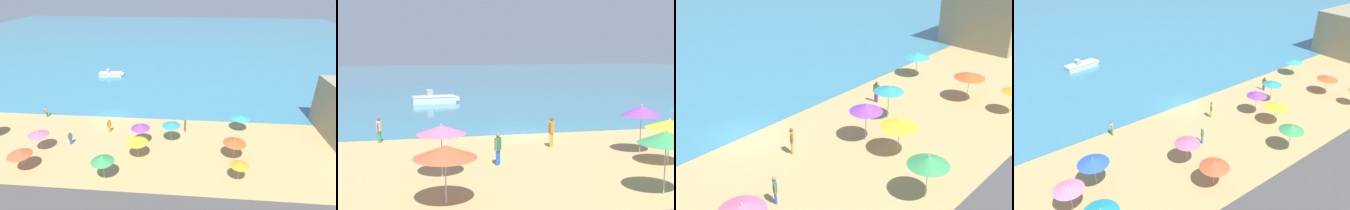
% 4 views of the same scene
% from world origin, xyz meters
% --- Properties ---
extents(ground_plane, '(160.00, 160.00, 0.00)m').
position_xyz_m(ground_plane, '(0.00, 0.00, 0.00)').
color(ground_plane, tan).
extents(beach_umbrella_0, '(2.37, 2.37, 2.33)m').
position_xyz_m(beach_umbrella_0, '(15.57, -7.95, 2.04)').
color(beach_umbrella_0, '#B2B2B7').
rests_on(beach_umbrella_0, ground_plane).
extents(beach_umbrella_2, '(2.31, 2.31, 2.34)m').
position_xyz_m(beach_umbrella_2, '(5.38, -8.67, 2.06)').
color(beach_umbrella_2, '#B2B2B7').
rests_on(beach_umbrella_2, ground_plane).
extents(beach_umbrella_4, '(2.11, 2.11, 2.52)m').
position_xyz_m(beach_umbrella_4, '(8.74, -5.32, 2.27)').
color(beach_umbrella_4, '#B2B2B7').
rests_on(beach_umbrella_4, ground_plane).
extents(beach_umbrella_5, '(2.20, 2.20, 2.59)m').
position_xyz_m(beach_umbrella_5, '(2.84, -12.33, 2.27)').
color(beach_umbrella_5, '#B2B2B7').
rests_on(beach_umbrella_5, ground_plane).
extents(beach_umbrella_6, '(2.15, 2.15, 2.69)m').
position_xyz_m(beach_umbrella_6, '(5.30, -6.14, 2.35)').
color(beach_umbrella_6, '#B2B2B7').
rests_on(beach_umbrella_6, ground_plane).
extents(beach_umbrella_8, '(2.26, 2.26, 2.16)m').
position_xyz_m(beach_umbrella_8, '(17.12, -2.08, 1.89)').
color(beach_umbrella_8, '#B2B2B7').
rests_on(beach_umbrella_8, ground_plane).
extents(beach_umbrella_9, '(2.19, 2.19, 2.41)m').
position_xyz_m(beach_umbrella_9, '(-5.60, -8.29, 2.14)').
color(beach_umbrella_9, '#B2B2B7').
rests_on(beach_umbrella_9, ground_plane).
extents(bather_1, '(0.40, 0.45, 1.78)m').
position_xyz_m(bather_1, '(0.93, -3.91, 1.00)').
color(bather_1, gold).
rests_on(bather_1, ground_plane).
extents(bather_2, '(0.38, 0.49, 1.61)m').
position_xyz_m(bather_2, '(-2.80, -6.92, 0.90)').
color(bather_2, blue).
rests_on(bather_2, ground_plane).
extents(bather_3, '(0.27, 0.56, 1.72)m').
position_xyz_m(bather_3, '(10.31, -3.00, 0.97)').
color(bather_3, purple).
rests_on(bather_3, ground_plane).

